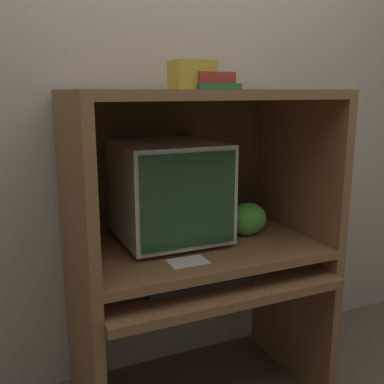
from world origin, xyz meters
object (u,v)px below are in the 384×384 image
object	(u,v)px
storage_box	(192,75)
keyboard	(196,281)
crt_monitor	(170,191)
book_stack	(213,81)
mouse	(260,271)
snack_bag	(247,219)

from	to	relation	value
storage_box	keyboard	bearing A→B (deg)	-108.77
crt_monitor	keyboard	size ratio (longest dim) A/B	0.99
keyboard	book_stack	distance (m)	0.79
keyboard	mouse	xyz separation A→B (m)	(0.28, -0.02, 0.00)
keyboard	snack_bag	xyz separation A→B (m)	(0.34, 0.17, 0.17)
mouse	storage_box	world-z (taller)	storage_box
keyboard	snack_bag	bearing A→B (deg)	27.43
mouse	crt_monitor	bearing A→B (deg)	138.75
crt_monitor	snack_bag	world-z (taller)	crt_monitor
mouse	storage_box	distance (m)	0.84
keyboard	mouse	world-z (taller)	mouse
mouse	snack_bag	xyz separation A→B (m)	(0.05, 0.19, 0.17)
crt_monitor	storage_box	size ratio (longest dim) A/B	2.73
snack_bag	storage_box	size ratio (longest dim) A/B	1.15
book_stack	storage_box	size ratio (longest dim) A/B	1.12
snack_bag	mouse	bearing A→B (deg)	-105.11
snack_bag	storage_box	world-z (taller)	storage_box
keyboard	book_stack	world-z (taller)	book_stack
book_stack	storage_box	world-z (taller)	storage_box
book_stack	crt_monitor	bearing A→B (deg)	137.76
crt_monitor	keyboard	xyz separation A→B (m)	(0.01, -0.24, -0.31)
crt_monitor	mouse	distance (m)	0.50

